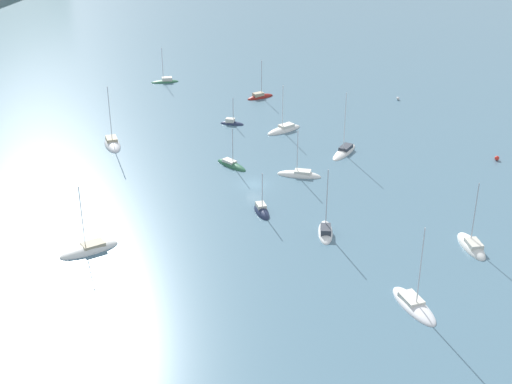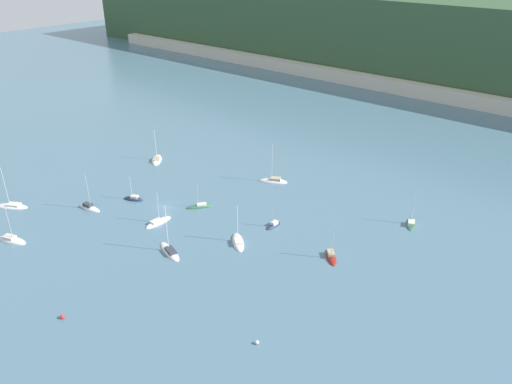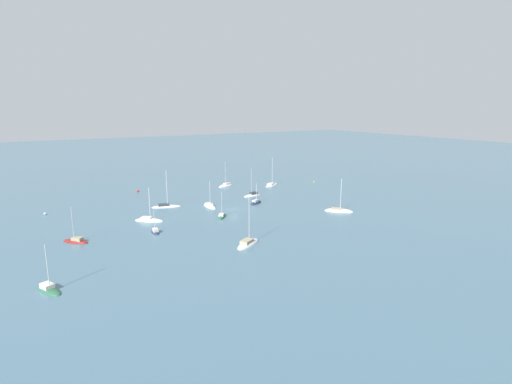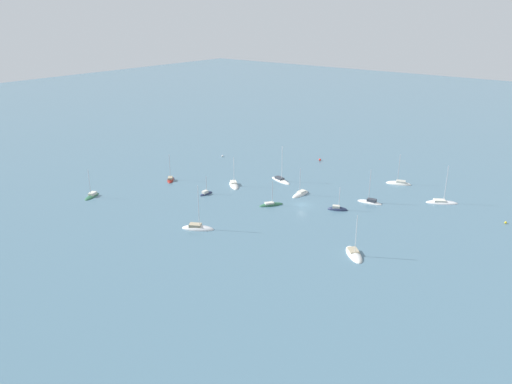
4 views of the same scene
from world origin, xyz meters
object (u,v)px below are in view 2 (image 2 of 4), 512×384
at_px(sailboat_4, 238,242).
at_px(sailboat_0, 133,199).
at_px(sailboat_5, 411,224).
at_px(sailboat_11, 273,226).
at_px(sailboat_7, 170,252).
at_px(sailboat_8, 273,181).
at_px(mooring_buoy_0, 257,342).
at_px(sailboat_3, 12,241).
at_px(sailboat_9, 200,207).
at_px(mooring_buoy_1, 62,317).
at_px(sailboat_10, 157,160).
at_px(sailboat_12, 331,257).
at_px(sailboat_1, 12,206).
at_px(sailboat_6, 158,223).
at_px(sailboat_2, 90,208).

bearing_deg(sailboat_4, sailboat_0, 43.92).
relative_size(sailboat_5, sailboat_11, 1.46).
xyz_separation_m(sailboat_7, sailboat_8, (-4.95, 41.91, -0.01)).
bearing_deg(mooring_buoy_0, sailboat_7, 164.86).
xyz_separation_m(sailboat_3, sailboat_5, (64.82, 64.68, 0.06)).
xyz_separation_m(sailboat_5, sailboat_9, (-44.38, -26.36, -0.08)).
bearing_deg(mooring_buoy_1, sailboat_3, 168.77).
xyz_separation_m(sailboat_3, sailboat_10, (-11.23, 50.53, -0.02)).
bearing_deg(sailboat_11, sailboat_3, -40.96).
bearing_deg(sailboat_5, sailboat_12, 140.55).
xyz_separation_m(sailboat_1, sailboat_9, (36.19, 30.70, -0.02)).
relative_size(sailboat_8, sailboat_11, 2.04).
distance_m(sailboat_10, mooring_buoy_1, 71.45).
height_order(sailboat_4, sailboat_11, sailboat_4).
distance_m(sailboat_4, mooring_buoy_1, 39.29).
xyz_separation_m(sailboat_5, sailboat_8, (-39.48, -2.80, -0.04)).
bearing_deg(sailboat_0, sailboat_11, 173.15).
bearing_deg(sailboat_1, sailboat_3, 122.81).
height_order(sailboat_1, sailboat_11, sailboat_1).
relative_size(sailboat_3, sailboat_12, 1.15).
height_order(sailboat_0, sailboat_6, sailboat_6).
bearing_deg(sailboat_6, sailboat_8, -10.11).
bearing_deg(sailboat_12, sailboat_7, -96.50).
xyz_separation_m(sailboat_1, sailboat_3, (15.75, -7.62, 0.00)).
xyz_separation_m(sailboat_9, sailboat_10, (-31.66, 12.21, -0.01)).
height_order(sailboat_0, sailboat_5, sailboat_5).
distance_m(sailboat_0, sailboat_4, 34.58).
relative_size(sailboat_5, sailboat_10, 0.82).
bearing_deg(sailboat_7, sailboat_12, -125.30).
bearing_deg(sailboat_5, sailboat_1, 102.03).
relative_size(sailboat_5, mooring_buoy_0, 12.84).
distance_m(sailboat_7, sailboat_12, 34.57).
xyz_separation_m(sailboat_12, mooring_buoy_0, (4.50, -29.51, 0.21)).
distance_m(sailboat_12, mooring_buoy_0, 29.85).
xyz_separation_m(sailboat_12, mooring_buoy_1, (-25.88, -47.15, 0.28)).
xyz_separation_m(sailboat_0, mooring_buoy_1, (27.53, -36.28, 0.31)).
bearing_deg(sailboat_5, mooring_buoy_0, 154.12).
xyz_separation_m(sailboat_2, sailboat_6, (18.75, 6.48, -0.08)).
relative_size(sailboat_9, mooring_buoy_0, 11.23).
bearing_deg(sailboat_7, sailboat_10, -18.70).
relative_size(sailboat_1, sailboat_2, 1.12).
height_order(sailboat_7, sailboat_8, sailboat_8).
bearing_deg(sailboat_2, mooring_buoy_0, -15.87).
height_order(sailboat_8, sailboat_10, sailboat_8).
bearing_deg(sailboat_3, sailboat_0, 61.95).
bearing_deg(sailboat_9, sailboat_2, -13.37).
xyz_separation_m(sailboat_7, sailboat_12, (27.59, 20.83, 0.00)).
bearing_deg(sailboat_9, sailboat_4, 106.68).
distance_m(sailboat_9, sailboat_12, 37.54).
xyz_separation_m(sailboat_5, mooring_buoy_1, (-32.81, -71.04, 0.25)).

